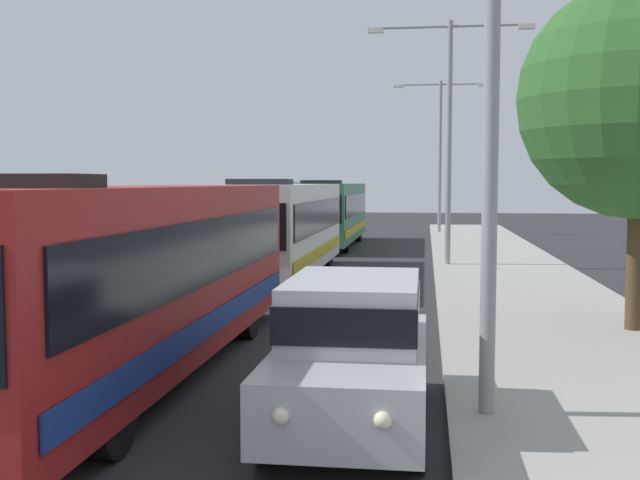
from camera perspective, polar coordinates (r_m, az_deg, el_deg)
name	(u,v)px	position (r m, az deg, el deg)	size (l,w,h in m)	color
bus_lead	(134,272)	(12.68, -13.54, -2.30)	(2.58, 11.66, 3.21)	maroon
bus_second_in_line	(282,227)	(24.98, -2.83, 0.99)	(2.58, 11.07, 3.21)	silver
bus_middle	(331,212)	(37.75, 0.79, 2.11)	(2.58, 11.34, 3.21)	#33724C
white_suv	(353,346)	(9.94, 2.44, -7.83)	(1.86, 4.51, 1.90)	#B7B7BC
box_truck_oncoming	(267,211)	(39.01, -3.90, 2.18)	(2.35, 6.95, 3.15)	maroon
streetlamp_near	(493,20)	(10.22, 12.59, 15.52)	(5.60, 0.28, 8.14)	gray
streetlamp_mid	(449,117)	(28.48, 9.49, 8.90)	(5.86, 0.28, 8.70)	gray
streetlamp_far	(440,141)	(46.84, 8.83, 7.19)	(5.53, 0.28, 8.94)	gray
roadside_tree	(640,99)	(16.78, 22.46, 9.54)	(4.78, 4.78, 7.00)	#4C3823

